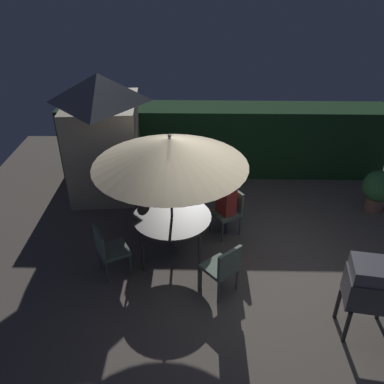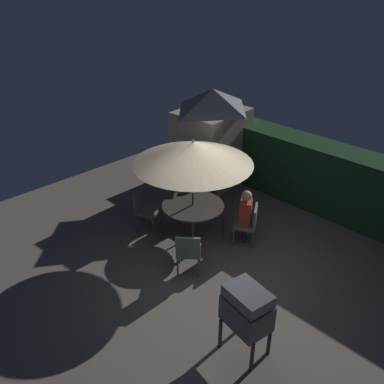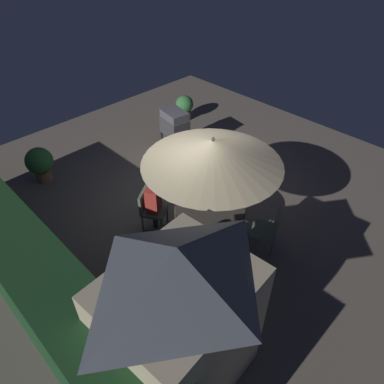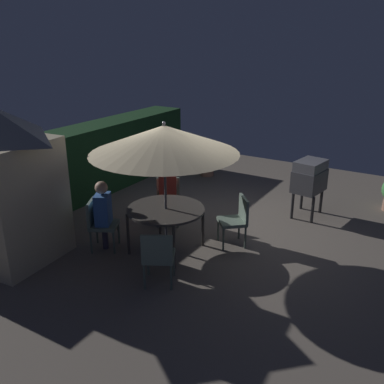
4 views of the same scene
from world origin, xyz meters
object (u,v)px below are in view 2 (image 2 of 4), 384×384
(patio_umbrella, at_px, (193,153))
(chair_toward_house, at_px, (188,250))
(person_in_red, at_px, (246,211))
(garden_shed, at_px, (212,136))
(bbq_grill, at_px, (247,309))
(chair_near_shed, at_px, (249,222))
(person_in_blue, at_px, (206,183))
(chair_far_side, at_px, (207,191))
(chair_toward_hedge, at_px, (144,208))
(patio_table, at_px, (193,207))

(patio_umbrella, relative_size, chair_toward_house, 2.74)
(patio_umbrella, bearing_deg, person_in_red, 32.66)
(garden_shed, xyz_separation_m, bbq_grill, (4.35, -3.89, -0.48))
(patio_umbrella, distance_m, chair_toward_house, 1.95)
(bbq_grill, xyz_separation_m, chair_near_shed, (-1.77, 2.30, -0.33))
(patio_umbrella, xyz_separation_m, person_in_blue, (-0.52, 0.96, -1.21))
(chair_far_side, distance_m, chair_toward_hedge, 1.65)
(garden_shed, xyz_separation_m, chair_far_side, (1.00, -1.21, -0.80))
(person_in_blue, bearing_deg, chair_near_shed, -11.12)
(chair_near_shed, xyz_separation_m, person_in_blue, (-1.54, 0.30, 0.26))
(patio_table, height_order, chair_near_shed, chair_near_shed)
(bbq_grill, height_order, chair_toward_house, bbq_grill)
(bbq_grill, xyz_separation_m, chair_toward_hedge, (-3.80, 1.10, -0.33))
(chair_near_shed, distance_m, chair_far_side, 1.63)
(chair_far_side, bearing_deg, garden_shed, 129.58)
(bbq_grill, bearing_deg, patio_umbrella, 149.44)
(patio_umbrella, distance_m, bbq_grill, 3.44)
(chair_near_shed, xyz_separation_m, chair_far_side, (-1.59, 0.38, 0.00))
(garden_shed, xyz_separation_m, chair_near_shed, (2.59, -1.59, -0.80))
(patio_umbrella, xyz_separation_m, chair_near_shed, (1.02, 0.66, -1.48))
(chair_toward_hedge, height_order, person_in_red, person_in_red)
(garden_shed, bearing_deg, chair_toward_hedge, -78.83)
(chair_far_side, bearing_deg, patio_umbrella, -61.57)
(chair_toward_hedge, distance_m, person_in_red, 2.29)
(garden_shed, distance_m, person_in_red, 3.05)
(garden_shed, relative_size, chair_far_side, 2.89)
(patio_table, xyz_separation_m, patio_umbrella, (-0.00, 0.00, 1.26))
(chair_toward_house, bearing_deg, patio_table, 131.40)
(chair_near_shed, bearing_deg, person_in_blue, 168.88)
(bbq_grill, bearing_deg, person_in_red, 129.14)
(patio_table, height_order, chair_toward_hedge, chair_toward_hedge)
(patio_umbrella, xyz_separation_m, person_in_red, (0.95, 0.61, -1.21))
(garden_shed, bearing_deg, patio_table, -55.20)
(patio_table, distance_m, chair_toward_hedge, 1.17)
(person_in_red, xyz_separation_m, person_in_blue, (-1.47, 0.35, 0.00))
(chair_far_side, bearing_deg, patio_table, -61.57)
(garden_shed, height_order, chair_near_shed, garden_shed)
(chair_toward_hedge, bearing_deg, chair_toward_house, -12.26)
(patio_umbrella, height_order, chair_toward_hedge, patio_umbrella)
(person_in_red, bearing_deg, chair_far_side, 164.30)
(garden_shed, distance_m, chair_far_side, 1.76)
(garden_shed, relative_size, bbq_grill, 2.17)
(patio_umbrella, relative_size, person_in_red, 1.96)
(chair_far_side, height_order, person_in_blue, person_in_blue)
(patio_umbrella, distance_m, person_in_red, 1.66)
(chair_toward_house, relative_size, person_in_red, 0.71)
(person_in_red, bearing_deg, person_in_blue, 166.63)
(chair_far_side, relative_size, chair_toward_house, 1.00)
(garden_shed, relative_size, patio_umbrella, 1.05)
(patio_table, bearing_deg, garden_shed, 124.80)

